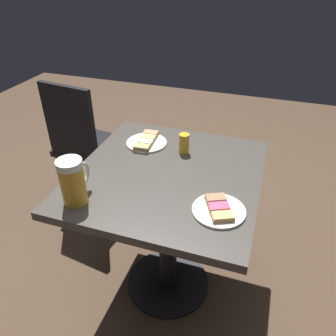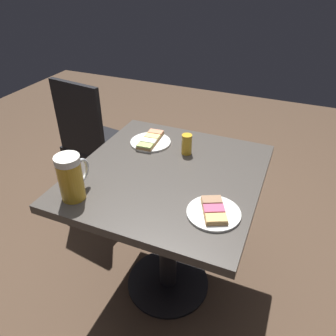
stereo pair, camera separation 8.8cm
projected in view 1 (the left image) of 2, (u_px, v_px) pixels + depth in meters
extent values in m
plane|color=#4C3828|center=(168.00, 282.00, 1.80)|extent=(6.00, 6.00, 0.00)
cylinder|color=black|center=(168.00, 282.00, 1.79)|extent=(0.44, 0.44, 0.01)
cylinder|color=black|center=(168.00, 234.00, 1.60)|extent=(0.09, 0.09, 0.70)
cube|color=#423D38|center=(168.00, 175.00, 1.40)|extent=(0.81, 0.77, 0.04)
cylinder|color=white|center=(147.00, 143.00, 1.60)|extent=(0.20, 0.20, 0.01)
cube|color=#9E7547|center=(151.00, 134.00, 1.65)|extent=(0.05, 0.08, 0.01)
cube|color=#EA8E66|center=(151.00, 132.00, 1.65)|extent=(0.05, 0.07, 0.01)
cube|color=#9E7547|center=(148.00, 139.00, 1.61)|extent=(0.05, 0.08, 0.01)
cube|color=#EFE07A|center=(148.00, 137.00, 1.61)|extent=(0.05, 0.07, 0.01)
cube|color=#9E7547|center=(145.00, 143.00, 1.57)|extent=(0.05, 0.08, 0.01)
cube|color=white|center=(145.00, 141.00, 1.57)|extent=(0.05, 0.07, 0.01)
cube|color=#9E7547|center=(142.00, 148.00, 1.53)|extent=(0.05, 0.08, 0.01)
cube|color=#ADC66B|center=(142.00, 146.00, 1.53)|extent=(0.05, 0.07, 0.01)
cylinder|color=white|center=(219.00, 211.00, 1.18)|extent=(0.19, 0.19, 0.01)
cube|color=#9E7547|center=(216.00, 200.00, 1.21)|extent=(0.07, 0.09, 0.01)
cube|color=#997051|center=(216.00, 197.00, 1.21)|extent=(0.07, 0.08, 0.01)
cube|color=#9E7547|center=(219.00, 208.00, 1.17)|extent=(0.07, 0.09, 0.01)
cube|color=#BC4C70|center=(219.00, 206.00, 1.17)|extent=(0.07, 0.08, 0.01)
cube|color=#9E7547|center=(223.00, 217.00, 1.13)|extent=(0.07, 0.09, 0.01)
cube|color=#E5B266|center=(223.00, 215.00, 1.12)|extent=(0.07, 0.08, 0.01)
cylinder|color=gold|center=(73.00, 185.00, 1.18)|extent=(0.09, 0.09, 0.16)
cylinder|color=white|center=(69.00, 164.00, 1.13)|extent=(0.09, 0.09, 0.03)
torus|color=silver|center=(81.00, 175.00, 1.22)|extent=(0.10, 0.02, 0.10)
cylinder|color=gold|center=(184.00, 144.00, 1.50)|extent=(0.05, 0.05, 0.10)
cylinder|color=black|center=(130.00, 172.00, 2.31)|extent=(0.03, 0.03, 0.45)
cylinder|color=black|center=(93.00, 161.00, 2.43)|extent=(0.03, 0.03, 0.45)
cylinder|color=black|center=(103.00, 197.00, 2.07)|extent=(0.03, 0.03, 0.45)
cylinder|color=black|center=(64.00, 184.00, 2.19)|extent=(0.03, 0.03, 0.45)
cube|color=black|center=(93.00, 147.00, 2.12)|extent=(0.43, 0.43, 0.04)
cube|color=black|center=(69.00, 123.00, 1.86)|extent=(0.08, 0.34, 0.45)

